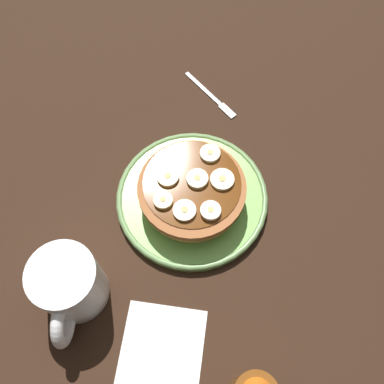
% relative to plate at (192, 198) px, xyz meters
% --- Properties ---
extents(ground_plane, '(1.40, 1.40, 0.03)m').
position_rel_plate_xyz_m(ground_plane, '(0.00, 0.00, -0.02)').
color(ground_plane, black).
extents(plate, '(0.24, 0.24, 0.02)m').
position_rel_plate_xyz_m(plate, '(0.00, 0.00, 0.00)').
color(plate, '#72B74C').
rests_on(plate, ground_plane).
extents(pancake_stack, '(0.17, 0.17, 0.05)m').
position_rel_plate_xyz_m(pancake_stack, '(0.00, -0.00, 0.03)').
color(pancake_stack, tan).
rests_on(pancake_stack, plate).
extents(banana_slice_0, '(0.03, 0.03, 0.01)m').
position_rel_plate_xyz_m(banana_slice_0, '(-0.01, 0.01, 0.05)').
color(banana_slice_0, '#F5EEC4').
rests_on(banana_slice_0, pancake_stack).
extents(banana_slice_1, '(0.03, 0.03, 0.01)m').
position_rel_plate_xyz_m(banana_slice_1, '(0.03, -0.04, 0.05)').
color(banana_slice_1, '#FCF3B2').
rests_on(banana_slice_1, pancake_stack).
extents(banana_slice_2, '(0.04, 0.04, 0.01)m').
position_rel_plate_xyz_m(banana_slice_2, '(-0.01, 0.04, 0.05)').
color(banana_slice_2, '#F5EBB5').
rests_on(banana_slice_2, pancake_stack).
extents(banana_slice_3, '(0.03, 0.03, 0.01)m').
position_rel_plate_xyz_m(banana_slice_3, '(-0.01, -0.04, 0.05)').
color(banana_slice_3, '#F7F0C5').
rests_on(banana_slice_3, pancake_stack).
extents(banana_slice_4, '(0.03, 0.03, 0.01)m').
position_rel_plate_xyz_m(banana_slice_4, '(-0.05, 0.03, 0.05)').
color(banana_slice_4, '#F3EFC6').
rests_on(banana_slice_4, pancake_stack).
extents(banana_slice_5, '(0.03, 0.03, 0.01)m').
position_rel_plate_xyz_m(banana_slice_5, '(0.05, 0.03, 0.05)').
color(banana_slice_5, '#F5E7C4').
rests_on(banana_slice_5, pancake_stack).
extents(banana_slice_6, '(0.03, 0.03, 0.01)m').
position_rel_plate_xyz_m(banana_slice_6, '(0.05, -0.01, 0.05)').
color(banana_slice_6, '#F3E6BC').
rests_on(banana_slice_6, pancake_stack).
extents(coffee_mug, '(0.13, 0.09, 0.10)m').
position_rel_plate_xyz_m(coffee_mug, '(0.15, -0.16, 0.04)').
color(coffee_mug, white).
rests_on(coffee_mug, ground_plane).
extents(napkin, '(0.12, 0.12, 0.00)m').
position_rel_plate_xyz_m(napkin, '(0.22, -0.03, -0.01)').
color(napkin, white).
rests_on(napkin, ground_plane).
extents(fork, '(0.10, 0.09, 0.01)m').
position_rel_plate_xyz_m(fork, '(-0.20, 0.03, -0.01)').
color(fork, silver).
rests_on(fork, ground_plane).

